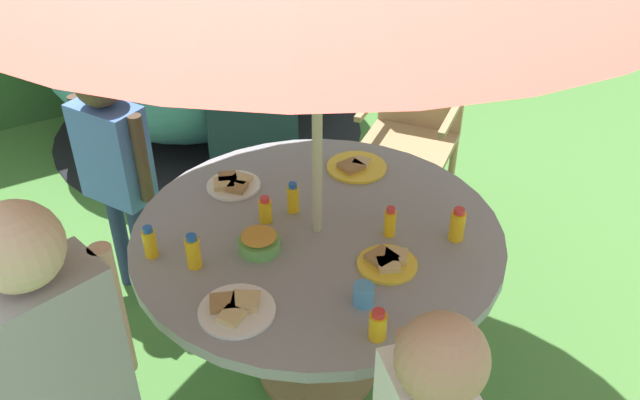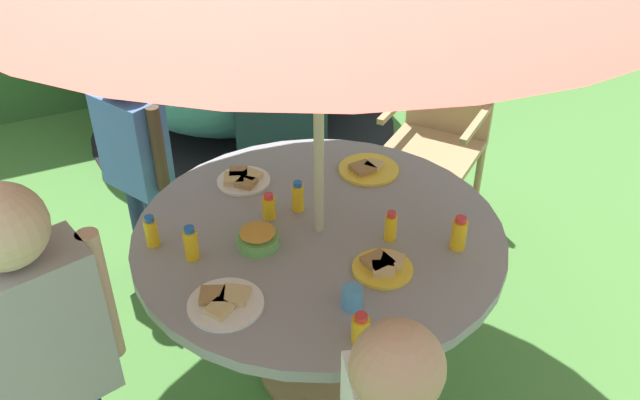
{
  "view_description": "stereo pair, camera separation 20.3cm",
  "coord_description": "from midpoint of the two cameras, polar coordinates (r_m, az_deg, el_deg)",
  "views": [
    {
      "loc": [
        -1.04,
        -1.7,
        2.25
      ],
      "look_at": [
        -0.02,
        -0.05,
        0.92
      ],
      "focal_mm": 37.6,
      "sensor_mm": 36.0,
      "label": 1
    },
    {
      "loc": [
        -0.86,
        -1.8,
        2.25
      ],
      "look_at": [
        -0.02,
        -0.05,
        0.92
      ],
      "focal_mm": 37.6,
      "sensor_mm": 36.0,
      "label": 2
    }
  ],
  "objects": [
    {
      "name": "child_in_blue_shirt",
      "position": [
        3.1,
        -19.06,
        3.74
      ],
      "size": [
        0.3,
        0.37,
        1.2
      ],
      "rotation": [
        0.0,
        0.0,
        -1.1
      ],
      "color": "navy",
      "rests_on": "ground_plane"
    },
    {
      "name": "wooden_chair",
      "position": [
        3.7,
        6.41,
        6.44
      ],
      "size": [
        0.65,
        0.66,
        0.94
      ],
      "rotation": [
        0.0,
        0.0,
        -0.94
      ],
      "color": "tan",
      "rests_on": "ground_plane"
    },
    {
      "name": "juice_bottle_center_back",
      "position": [
        2.43,
        3.6,
        -1.98
      ],
      "size": [
        0.04,
        0.04,
        0.12
      ],
      "color": "yellow",
      "rests_on": "garden_table"
    },
    {
      "name": "dome_tent",
      "position": [
        4.51,
        -11.61,
        15.14
      ],
      "size": [
        2.17,
        2.17,
        1.66
      ],
      "rotation": [
        0.0,
        0.0,
        -0.02
      ],
      "color": "teal",
      "rests_on": "ground_plane"
    },
    {
      "name": "juice_bottle_near_left",
      "position": [
        2.44,
        9.29,
        -2.18
      ],
      "size": [
        0.05,
        0.05,
        0.13
      ],
      "color": "yellow",
      "rests_on": "garden_table"
    },
    {
      "name": "garden_table",
      "position": [
        2.57,
        -2.49,
        -4.85
      ],
      "size": [
        1.38,
        1.38,
        0.76
      ],
      "color": "#93704C",
      "rests_on": "ground_plane"
    },
    {
      "name": "plate_center_front",
      "position": [
        2.18,
        -9.87,
        -9.22
      ],
      "size": [
        0.25,
        0.25,
        0.03
      ],
      "color": "white",
      "rests_on": "garden_table"
    },
    {
      "name": "juice_bottle_back_edge",
      "position": [
        2.34,
        -13.21,
        -4.4
      ],
      "size": [
        0.05,
        0.05,
        0.13
      ],
      "color": "yellow",
      "rests_on": "garden_table"
    },
    {
      "name": "juice_bottle_front_edge",
      "position": [
        2.56,
        -4.59,
        0.09
      ],
      "size": [
        0.05,
        0.05,
        0.13
      ],
      "color": "yellow",
      "rests_on": "garden_table"
    },
    {
      "name": "juice_bottle_far_right",
      "position": [
        2.04,
        2.06,
        -10.71
      ],
      "size": [
        0.06,
        0.06,
        0.11
      ],
      "color": "yellow",
      "rests_on": "garden_table"
    },
    {
      "name": "plate_mid_left",
      "position": [
        2.76,
        -9.53,
        1.31
      ],
      "size": [
        0.22,
        0.22,
        0.03
      ],
      "color": "white",
      "rests_on": "garden_table"
    },
    {
      "name": "ground_plane",
      "position": [
        3.01,
        -2.19,
        -14.34
      ],
      "size": [
        10.0,
        10.0,
        0.02
      ],
      "primitive_type": "cube",
      "color": "#477A38"
    },
    {
      "name": "juice_bottle_near_right",
      "position": [
        2.43,
        -16.63,
        -3.57
      ],
      "size": [
        0.05,
        0.05,
        0.12
      ],
      "color": "yellow",
      "rests_on": "garden_table"
    },
    {
      "name": "plate_far_left",
      "position": [
        2.84,
        1.06,
        2.82
      ],
      "size": [
        0.25,
        0.25,
        0.03
      ],
      "color": "yellow",
      "rests_on": "garden_table"
    },
    {
      "name": "juice_bottle_spot_a",
      "position": [
        2.52,
        -6.99,
        -0.92
      ],
      "size": [
        0.05,
        0.05,
        0.11
      ],
      "color": "yellow",
      "rests_on": "garden_table"
    },
    {
      "name": "plate_mid_right",
      "position": [
        2.32,
        3.28,
        -5.37
      ],
      "size": [
        0.21,
        0.21,
        0.03
      ],
      "color": "yellow",
      "rests_on": "garden_table"
    },
    {
      "name": "child_in_grey_shirt",
      "position": [
        2.05,
        -24.61,
        -12.02
      ],
      "size": [
        0.45,
        0.27,
        1.36
      ],
      "rotation": [
        0.0,
        0.0,
        0.23
      ],
      "color": "navy",
      "rests_on": "ground_plane"
    },
    {
      "name": "snack_bowl",
      "position": [
        2.39,
        -7.65,
        -3.58
      ],
      "size": [
        0.15,
        0.15,
        0.08
      ],
      "color": "#66B259",
      "rests_on": "garden_table"
    },
    {
      "name": "cup_near",
      "position": [
        2.15,
        1.01,
        -8.15
      ],
      "size": [
        0.07,
        0.07,
        0.07
      ],
      "primitive_type": "cylinder",
      "color": "#4C99D8",
      "rests_on": "garden_table"
    }
  ]
}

